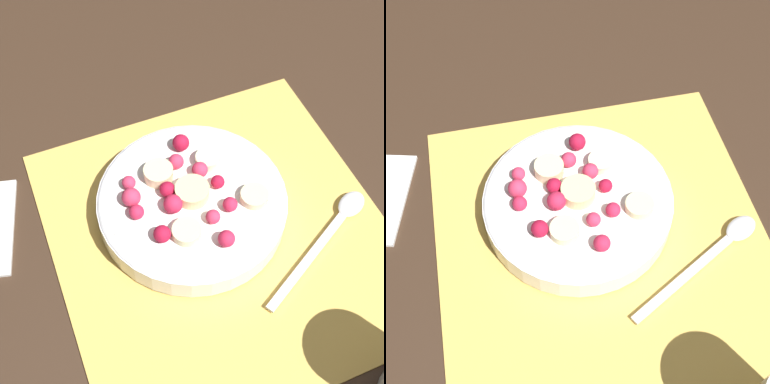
# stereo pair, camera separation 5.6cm
# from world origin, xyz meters

# --- Properties ---
(ground_plane) EXTENTS (3.00, 3.00, 0.00)m
(ground_plane) POSITION_xyz_m (0.00, 0.00, 0.00)
(ground_plane) COLOR #382619
(placemat) EXTENTS (0.37, 0.35, 0.01)m
(placemat) POSITION_xyz_m (0.00, 0.00, 0.00)
(placemat) COLOR #E0B251
(placemat) RESTS_ON ground_plane
(fruit_bowl) EXTENTS (0.20, 0.20, 0.05)m
(fruit_bowl) POSITION_xyz_m (0.04, 0.02, 0.03)
(fruit_bowl) COLOR white
(fruit_bowl) RESTS_ON placemat
(spoon) EXTENTS (0.10, 0.16, 0.01)m
(spoon) POSITION_xyz_m (-0.04, -0.12, 0.01)
(spoon) COLOR silver
(spoon) RESTS_ON placemat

